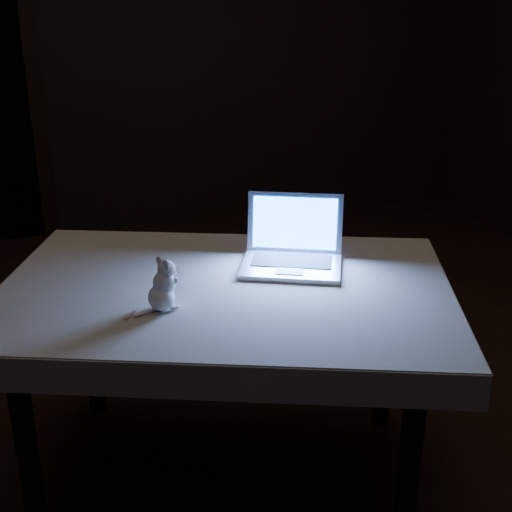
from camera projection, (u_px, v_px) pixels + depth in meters
name	position (u px, v px, depth m)	size (l,w,h in m)	color
floor	(257.00, 443.00, 2.46)	(5.00, 5.00, 0.00)	black
back_wall	(131.00, 24.00, 4.18)	(4.50, 0.04, 2.60)	black
table	(227.00, 384.00, 2.20)	(1.26, 0.81, 0.68)	black
tablecloth	(216.00, 305.00, 2.06)	(1.36, 0.91, 0.10)	beige
laptop	(292.00, 238.00, 2.15)	(0.31, 0.28, 0.21)	silver
plush_mouse	(161.00, 285.00, 1.89)	(0.11, 0.11, 0.15)	white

